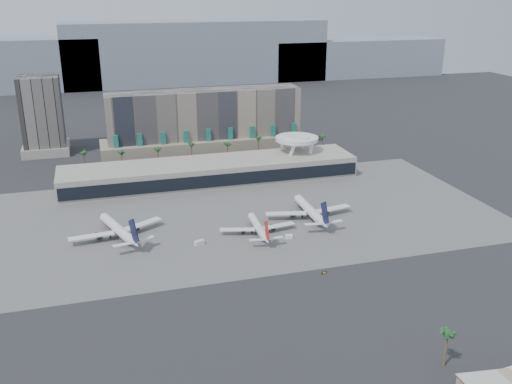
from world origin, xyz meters
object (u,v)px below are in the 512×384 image
object	(u,v)px
service_vehicle_b	(289,237)
taxiway_sign	(324,272)
airliner_centre	(258,227)
airliner_right	(310,210)
airliner_left	(118,229)
service_vehicle_a	(199,243)

from	to	relation	value
service_vehicle_b	taxiway_sign	xyz separation A→B (m)	(2.36, -35.59, -0.33)
airliner_centre	service_vehicle_b	distance (m)	14.99
airliner_right	taxiway_sign	size ratio (longest dim) A/B	20.10
taxiway_sign	airliner_centre	bearing A→B (deg)	91.33
airliner_centre	airliner_right	distance (m)	31.47
airliner_left	taxiway_sign	size ratio (longest dim) A/B	19.48
service_vehicle_b	airliner_left	bearing A→B (deg)	166.85
service_vehicle_b	taxiway_sign	bearing A→B (deg)	-82.25
service_vehicle_a	taxiway_sign	size ratio (longest dim) A/B	1.88
airliner_right	taxiway_sign	xyz separation A→B (m)	(-15.41, -55.67, -3.44)
airliner_left	airliner_centre	xyz separation A→B (m)	(61.97, -13.63, -0.76)
service_vehicle_a	taxiway_sign	xyz separation A→B (m)	(42.38, -39.99, -0.53)
service_vehicle_a	service_vehicle_b	distance (m)	40.27
service_vehicle_a	service_vehicle_b	world-z (taller)	service_vehicle_a
airliner_left	airliner_right	xyz separation A→B (m)	(91.44, -2.61, -0.01)
airliner_right	airliner_left	bearing A→B (deg)	179.11
airliner_right	service_vehicle_b	xyz separation A→B (m)	(-17.77, -20.08, -3.12)
airliner_centre	service_vehicle_a	distance (m)	28.79
airliner_centre	service_vehicle_b	bearing A→B (deg)	-35.14
airliner_right	service_vehicle_b	size ratio (longest dim) A/B	13.95
airliner_left	taxiway_sign	distance (m)	95.86
airliner_left	airliner_centre	world-z (taller)	airliner_left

